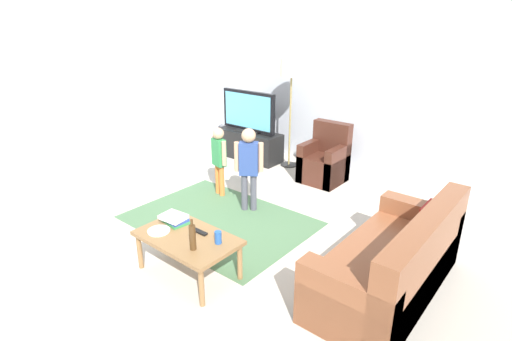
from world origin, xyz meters
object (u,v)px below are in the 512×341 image
at_px(child_center, 249,162).
at_px(book_stack, 175,219).
at_px(armchair, 325,162).
at_px(bottle, 193,237).
at_px(coffee_table, 188,240).
at_px(couch, 396,266).
at_px(tv, 248,112).
at_px(plate, 159,231).
at_px(tv_stand, 249,145).
at_px(tv_remote, 200,232).
at_px(child_near_tv, 219,155).
at_px(floor_lamp, 292,73).
at_px(soda_can, 218,237).

xyz_separation_m(child_center, book_stack, (0.16, -1.35, -0.20)).
bearing_deg(armchair, child_center, -98.86).
bearing_deg(child_center, bottle, -66.53).
bearing_deg(child_center, book_stack, -83.14).
bearing_deg(coffee_table, couch, 30.49).
xyz_separation_m(tv, plate, (1.51, -3.11, -0.42)).
relative_size(tv_stand, tv_remote, 7.06).
distance_m(child_near_tv, bottle, 2.13).
xyz_separation_m(armchair, plate, (-0.06, -3.09, 0.13)).
bearing_deg(tv_stand, child_near_tv, -64.56).
bearing_deg(tv, coffee_table, -59.07).
height_order(floor_lamp, coffee_table, floor_lamp).
distance_m(armchair, tv_remote, 2.86).
relative_size(child_near_tv, soda_can, 8.18).
distance_m(coffee_table, book_stack, 0.33).
bearing_deg(armchair, tv_remote, -84.54).
bearing_deg(bottle, tv_stand, 122.72).
xyz_separation_m(couch, bottle, (-1.46, -1.11, 0.26)).
xyz_separation_m(child_near_tv, book_stack, (0.80, -1.46, -0.12)).
xyz_separation_m(coffee_table, plate, (-0.28, -0.12, 0.06)).
height_order(child_center, soda_can, child_center).
relative_size(child_center, coffee_table, 1.10).
xyz_separation_m(soda_can, plate, (-0.60, -0.22, -0.05)).
distance_m(child_center, book_stack, 1.37).
height_order(child_center, tv_remote, child_center).
height_order(tv_stand, floor_lamp, floor_lamp).
bearing_deg(plate, bottle, 0.00).
distance_m(child_near_tv, coffee_table, 1.91).
xyz_separation_m(tv_stand, book_stack, (1.49, -2.91, 0.22)).
relative_size(bottle, soda_can, 2.52).
relative_size(couch, book_stack, 6.39).
relative_size(child_near_tv, child_center, 0.89).
bearing_deg(soda_can, tv, 126.16).
height_order(floor_lamp, child_near_tv, floor_lamp).
xyz_separation_m(floor_lamp, child_center, (0.58, -1.71, -0.88)).
bearing_deg(bottle, floor_lamp, 110.94).
height_order(bottle, soda_can, bottle).
relative_size(floor_lamp, child_near_tv, 1.81).
height_order(tv, book_stack, tv).
bearing_deg(armchair, tv, 179.32).
bearing_deg(coffee_table, tv, 120.93).
xyz_separation_m(tv_stand, soda_can, (2.11, -2.91, 0.24)).
bearing_deg(couch, child_center, 167.89).
height_order(armchair, child_center, child_center).
relative_size(tv, floor_lamp, 0.62).
bearing_deg(tv_stand, armchair, -1.44).
height_order(coffee_table, soda_can, soda_can).
bearing_deg(coffee_table, plate, -156.78).
xyz_separation_m(coffee_table, soda_can, (0.32, 0.10, 0.11)).
distance_m(tv, soda_can, 3.59).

